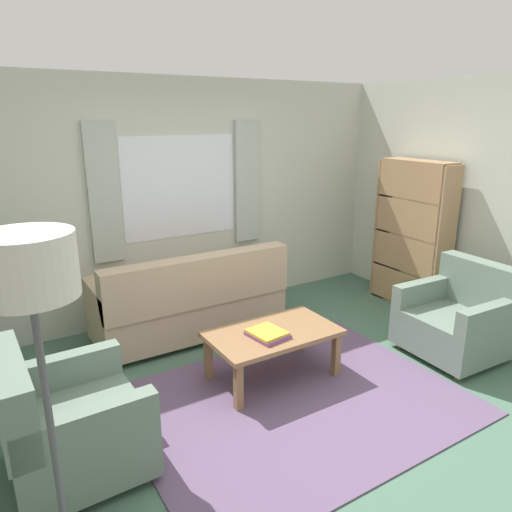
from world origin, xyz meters
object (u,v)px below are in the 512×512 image
Objects in this scene: book_stack_on_table at (267,334)px; bookshelf at (411,242)px; armchair_left at (65,424)px; coffee_table at (273,337)px; couch at (191,303)px; armchair_right at (459,319)px; standing_lamp at (33,307)px.

bookshelf is (2.40, 0.61, 0.31)m from book_stack_on_table.
coffee_table is at bearing -82.41° from armchair_left.
book_stack_on_table is at bearing -148.56° from coffee_table.
couch reaches higher than armchair_right.
couch is at bearing -47.92° from armchair_left.
coffee_table is at bearing 103.45° from bookshelf.
bookshelf is at bearing 23.22° from standing_lamp.
book_stack_on_table is (-1.84, 0.49, 0.11)m from armchair_right.
couch is at bearing 103.18° from coffee_table.
couch is at bearing 55.42° from standing_lamp.
couch is 2.16× the size of armchair_left.
bookshelf reaches higher than book_stack_on_table.
armchair_right reaches higher than coffee_table.
book_stack_on_table reaches higher than coffee_table.
armchair_left reaches higher than coffee_table.
bookshelf reaches higher than armchair_left.
armchair_left is 0.49× the size of standing_lamp.
couch is 1.19m from book_stack_on_table.
armchair_right is at bearing -95.89° from armchair_left.
book_stack_on_table is 2.50m from bookshelf.
standing_lamp reaches higher than armchair_left.
standing_lamp is at bearing 113.22° from bookshelf.
couch is 1.05× the size of standing_lamp.
coffee_table is 0.64× the size of bookshelf.
armchair_left and armchair_right have the same top height.
armchair_left is 1.54m from standing_lamp.
coffee_table is at bearing 33.40° from standing_lamp.
standing_lamp is (-1.64, -2.37, 1.16)m from couch.
bookshelf is at bearing 167.49° from couch.
armchair_right is 0.80× the size of coffee_table.
couch is at bearing -127.46° from armchair_right.
standing_lamp reaches higher than bookshelf.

